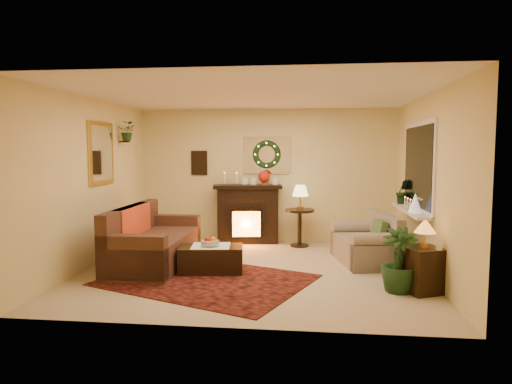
# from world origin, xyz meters

# --- Properties ---
(floor) EXTENTS (5.00, 5.00, 0.00)m
(floor) POSITION_xyz_m (0.00, 0.00, 0.00)
(floor) COLOR beige
(floor) RESTS_ON ground
(ceiling) EXTENTS (5.00, 5.00, 0.00)m
(ceiling) POSITION_xyz_m (0.00, 0.00, 2.60)
(ceiling) COLOR white
(ceiling) RESTS_ON ground
(wall_back) EXTENTS (5.00, 5.00, 0.00)m
(wall_back) POSITION_xyz_m (0.00, 2.25, 1.30)
(wall_back) COLOR #EFD88C
(wall_back) RESTS_ON ground
(wall_front) EXTENTS (5.00, 5.00, 0.00)m
(wall_front) POSITION_xyz_m (0.00, -2.25, 1.30)
(wall_front) COLOR #EFD88C
(wall_front) RESTS_ON ground
(wall_left) EXTENTS (4.50, 4.50, 0.00)m
(wall_left) POSITION_xyz_m (-2.50, 0.00, 1.30)
(wall_left) COLOR #EFD88C
(wall_left) RESTS_ON ground
(wall_right) EXTENTS (4.50, 4.50, 0.00)m
(wall_right) POSITION_xyz_m (2.50, 0.00, 1.30)
(wall_right) COLOR #EFD88C
(wall_right) RESTS_ON ground
(area_rug) EXTENTS (3.21, 2.84, 0.01)m
(area_rug) POSITION_xyz_m (-0.58, -0.61, 0.01)
(area_rug) COLOR maroon
(area_rug) RESTS_ON floor
(sofa) EXTENTS (0.97, 2.16, 0.93)m
(sofa) POSITION_xyz_m (-1.56, 0.15, 0.43)
(sofa) COLOR brown
(sofa) RESTS_ON floor
(red_throw) EXTENTS (0.74, 1.20, 0.02)m
(red_throw) POSITION_xyz_m (-1.63, 0.34, 0.46)
(red_throw) COLOR red
(red_throw) RESTS_ON sofa
(fireplace) EXTENTS (1.20, 0.53, 1.07)m
(fireplace) POSITION_xyz_m (-0.35, 2.04, 0.55)
(fireplace) COLOR #35160F
(fireplace) RESTS_ON floor
(poinsettia) EXTENTS (0.23, 0.23, 0.23)m
(poinsettia) POSITION_xyz_m (-0.03, 1.99, 1.30)
(poinsettia) COLOR #AA2512
(poinsettia) RESTS_ON fireplace
(mantel_candle_a) EXTENTS (0.07, 0.07, 0.20)m
(mantel_candle_a) POSITION_xyz_m (-0.80, 2.02, 1.26)
(mantel_candle_a) COLOR beige
(mantel_candle_a) RESTS_ON fireplace
(mantel_candle_b) EXTENTS (0.06, 0.06, 0.19)m
(mantel_candle_b) POSITION_xyz_m (-0.57, 2.02, 1.26)
(mantel_candle_b) COLOR white
(mantel_candle_b) RESTS_ON fireplace
(mantel_mirror) EXTENTS (0.92, 0.02, 0.72)m
(mantel_mirror) POSITION_xyz_m (0.00, 2.23, 1.70)
(mantel_mirror) COLOR white
(mantel_mirror) RESTS_ON wall_back
(wreath) EXTENTS (0.55, 0.11, 0.55)m
(wreath) POSITION_xyz_m (0.00, 2.19, 1.72)
(wreath) COLOR #194719
(wreath) RESTS_ON wall_back
(wall_art) EXTENTS (0.32, 0.03, 0.48)m
(wall_art) POSITION_xyz_m (-1.35, 2.23, 1.55)
(wall_art) COLOR #381E11
(wall_art) RESTS_ON wall_back
(gold_mirror) EXTENTS (0.03, 0.84, 1.00)m
(gold_mirror) POSITION_xyz_m (-2.48, 0.30, 1.75)
(gold_mirror) COLOR gold
(gold_mirror) RESTS_ON wall_left
(hanging_plant) EXTENTS (0.33, 0.28, 0.36)m
(hanging_plant) POSITION_xyz_m (-2.34, 1.05, 1.97)
(hanging_plant) COLOR #194719
(hanging_plant) RESTS_ON wall_left
(loveseat) EXTENTS (1.03, 1.48, 0.78)m
(loveseat) POSITION_xyz_m (1.72, 0.69, 0.42)
(loveseat) COLOR #B09C90
(loveseat) RESTS_ON floor
(window_frame) EXTENTS (0.03, 1.86, 1.36)m
(window_frame) POSITION_xyz_m (2.48, 0.55, 1.55)
(window_frame) COLOR white
(window_frame) RESTS_ON wall_right
(window_glass) EXTENTS (0.02, 1.70, 1.22)m
(window_glass) POSITION_xyz_m (2.47, 0.55, 1.55)
(window_glass) COLOR black
(window_glass) RESTS_ON wall_right
(window_sill) EXTENTS (0.22, 1.86, 0.04)m
(window_sill) POSITION_xyz_m (2.38, 0.55, 0.87)
(window_sill) COLOR white
(window_sill) RESTS_ON wall_right
(mini_tree) EXTENTS (0.19, 0.19, 0.28)m
(mini_tree) POSITION_xyz_m (2.35, 0.12, 1.04)
(mini_tree) COLOR white
(mini_tree) RESTS_ON window_sill
(sill_plant) EXTENTS (0.30, 0.24, 0.55)m
(sill_plant) POSITION_xyz_m (2.41, 1.26, 1.08)
(sill_plant) COLOR #2F6338
(sill_plant) RESTS_ON window_sill
(side_table_round) EXTENTS (0.60, 0.60, 0.70)m
(side_table_round) POSITION_xyz_m (0.66, 1.82, 0.33)
(side_table_round) COLOR #512015
(side_table_round) RESTS_ON floor
(lamp_cream) EXTENTS (0.30, 0.30, 0.47)m
(lamp_cream) POSITION_xyz_m (0.67, 1.80, 0.88)
(lamp_cream) COLOR #FFE788
(lamp_cream) RESTS_ON side_table_round
(end_table_square) EXTENTS (0.62, 0.62, 0.57)m
(end_table_square) POSITION_xyz_m (2.26, -0.79, 0.27)
(end_table_square) COLOR #33180C
(end_table_square) RESTS_ON floor
(lamp_tiffany) EXTENTS (0.27, 0.27, 0.39)m
(lamp_tiffany) POSITION_xyz_m (2.26, -0.83, 0.74)
(lamp_tiffany) COLOR #FFA13F
(lamp_tiffany) RESTS_ON end_table_square
(coffee_table) EXTENTS (0.99, 0.63, 0.39)m
(coffee_table) POSITION_xyz_m (-0.61, -0.18, 0.21)
(coffee_table) COLOR #4E2717
(coffee_table) RESTS_ON floor
(fruit_bowl) EXTENTS (0.27, 0.27, 0.06)m
(fruit_bowl) POSITION_xyz_m (-0.61, -0.22, 0.45)
(fruit_bowl) COLOR beige
(fruit_bowl) RESTS_ON coffee_table
(floor_palm) EXTENTS (1.51, 1.51, 2.45)m
(floor_palm) POSITION_xyz_m (1.96, -0.84, 0.45)
(floor_palm) COLOR #1E4725
(floor_palm) RESTS_ON floor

